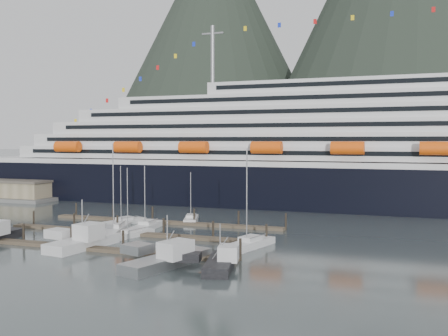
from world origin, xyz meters
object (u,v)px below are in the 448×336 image
Objects in this scene: trawler_c at (166,259)px; sailboat_c at (147,227)px; cruise_ship at (368,157)px; sailboat_f at (191,220)px; trawler_b at (82,241)px; sailboat_h at (250,244)px; sailboat_e at (125,222)px; sailboat_b at (115,230)px; trawler_d at (219,262)px; sailboat_d at (132,234)px.

sailboat_c is at bearing 49.05° from trawler_c.
trawler_c is (15.81, -23.97, 0.50)m from sailboat_c.
cruise_ship is 48.11m from sailboat_f.
sailboat_c is 0.94× the size of trawler_b.
sailboat_h reaches higher than sailboat_f.
trawler_b is at bearing 126.21° from sailboat_h.
sailboat_e is 0.91× the size of trawler_b.
sailboat_h is at bearing -116.19° from sailboat_b.
sailboat_h is at bearing -156.61° from sailboat_f.
sailboat_f is 36.94m from trawler_c.
sailboat_b is (-38.26, -51.14, -11.59)m from cruise_ship.
trawler_c is (-6.65, -14.80, 0.46)m from sailboat_h.
trawler_c reaches higher than trawler_d.
trawler_c is at bearing -152.44° from sailboat_c.
cruise_ship is 17.41× the size of sailboat_c.
sailboat_d is 0.94× the size of trawler_b.
sailboat_b is 9.33m from sailboat_e.
sailboat_d reaches higher than trawler_c.
sailboat_c is 11.64m from sailboat_f.
sailboat_d is at bearing -134.74° from sailboat_b.
sailboat_b is 1.35× the size of sailboat_d.
sailboat_b is 5.20m from sailboat_d.
sailboat_b is 13.29m from trawler_b.
sailboat_d is at bearing -176.92° from sailboat_c.
sailboat_h is 25.26m from trawler_b.
sailboat_e is (-41.60, -42.42, -11.64)m from cruise_ship.
trawler_b is at bearing 151.07° from sailboat_f.
sailboat_e is at bearing 47.78° from sailboat_d.
sailboat_d is 10.95m from trawler_b.
sailboat_h is (29.23, -12.67, 0.06)m from sailboat_e.
trawler_b is 0.87× the size of trawler_c.
sailboat_c is 0.78× the size of sailboat_h.
sailboat_b is 1.10× the size of trawler_c.
trawler_d is at bearing -93.65° from trawler_b.
sailboat_f is (3.88, 10.98, -0.03)m from sailboat_c.
trawler_d is (18.81, -33.98, 0.44)m from sailboat_f.
trawler_d is at bearing -141.76° from sailboat_b.
sailboat_c reaches higher than trawler_d.
trawler_d is (23.77, -4.72, -0.17)m from trawler_b.
cruise_ship is 17.97× the size of sailboat_e.
cruise_ship reaches higher than trawler_d.
sailboat_c is (3.43, 5.21, -0.04)m from sailboat_b.
cruise_ship is at bearing 0.42° from trawler_c.
trawler_d is at bearing -99.99° from cruise_ship.
sailboat_c is 1.03× the size of sailboat_e.
sailboat_d is 1.02× the size of sailboat_e.
sailboat_b reaches higher than trawler_c.
sailboat_f is (10.65, 7.48, -0.01)m from sailboat_e.
sailboat_h is at bearing -95.47° from sailboat_e.
trawler_b is (-2.28, -10.69, 0.60)m from sailboat_d.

